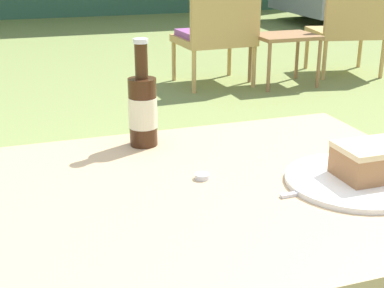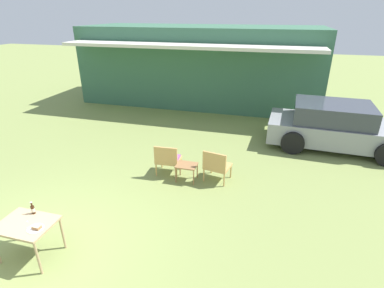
{
  "view_description": "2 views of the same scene",
  "coord_description": "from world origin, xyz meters",
  "views": [
    {
      "loc": [
        -0.32,
        -0.84,
        1.11
      ],
      "look_at": [
        0.0,
        0.1,
        0.75
      ],
      "focal_mm": 50.0,
      "sensor_mm": 36.0,
      "label": 1
    },
    {
      "loc": [
        3.75,
        -3.13,
        3.94
      ],
      "look_at": [
        1.94,
        3.43,
        0.9
      ],
      "focal_mm": 28.0,
      "sensor_mm": 36.0,
      "label": 2
    }
  ],
  "objects": [
    {
      "name": "loose_bottle_cap",
      "position": [
        0.0,
        0.04,
        0.7
      ],
      "size": [
        0.03,
        0.03,
        0.01
      ],
      "color": "silver",
      "rests_on": "patio_table"
    },
    {
      "name": "wicker_chair_cushioned",
      "position": [
        1.31,
        3.35,
        0.45
      ],
      "size": [
        0.63,
        0.56,
        0.84
      ],
      "rotation": [
        0.0,
        0.0,
        3.19
      ],
      "color": "tan",
      "rests_on": "ground_plane"
    },
    {
      "name": "parked_car",
      "position": [
        5.72,
        6.39,
        0.67
      ],
      "size": [
        4.14,
        2.22,
        1.39
      ],
      "rotation": [
        0.0,
        0.0,
        -0.05
      ],
      "color": "gray",
      "rests_on": "ground_plane"
    },
    {
      "name": "garden_side_table",
      "position": [
        1.87,
        3.18,
        0.38
      ],
      "size": [
        0.51,
        0.42,
        0.43
      ],
      "color": "#996B42",
      "rests_on": "ground_plane"
    },
    {
      "name": "cake_on_plate",
      "position": [
        0.28,
        -0.07,
        0.72
      ],
      "size": [
        0.26,
        0.26,
        0.07
      ],
      "color": "white",
      "rests_on": "patio_table"
    },
    {
      "name": "fork",
      "position": [
        0.2,
        -0.08,
        0.7
      ],
      "size": [
        0.19,
        0.02,
        0.01
      ],
      "color": "silver",
      "rests_on": "patio_table"
    },
    {
      "name": "ground_plane",
      "position": [
        0.0,
        0.0,
        0.0
      ],
      "size": [
        60.0,
        60.0,
        0.0
      ],
      "primitive_type": "plane",
      "color": "olive"
    },
    {
      "name": "cabin_building",
      "position": [
        0.44,
        10.49,
        1.68
      ],
      "size": [
        10.39,
        4.96,
        3.33
      ],
      "color": "#38664C",
      "rests_on": "ground_plane"
    },
    {
      "name": "patio_table",
      "position": [
        0.0,
        0.0,
        0.63
      ],
      "size": [
        0.92,
        0.69,
        0.7
      ],
      "color": "tan",
      "rests_on": "ground_plane"
    },
    {
      "name": "cola_bottle_near",
      "position": [
        -0.06,
        0.26,
        0.78
      ],
      "size": [
        0.06,
        0.06,
        0.24
      ],
      "color": "#381E0F",
      "rests_on": "patio_table"
    },
    {
      "name": "wicker_chair_plain",
      "position": [
        2.6,
        3.33,
        0.46
      ],
      "size": [
        0.69,
        0.64,
        0.84
      ],
      "rotation": [
        0.0,
        0.0,
        2.94
      ],
      "color": "tan",
      "rests_on": "ground_plane"
    }
  ]
}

